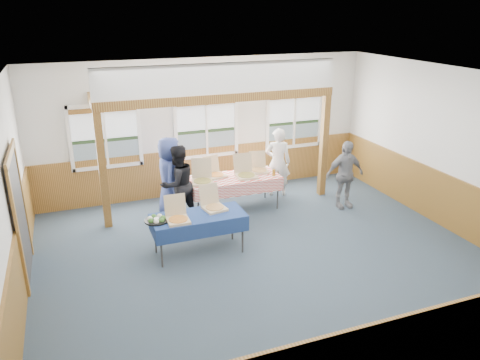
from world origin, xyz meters
name	(u,v)px	position (x,y,z in m)	size (l,w,h in m)	color
floor	(263,257)	(0.00, 0.00, 0.00)	(8.00, 8.00, 0.00)	#26333E
ceiling	(267,78)	(0.00, 0.00, 3.20)	(8.00, 8.00, 0.00)	white
wall_back	(206,127)	(0.00, 3.50, 1.60)	(8.00, 8.00, 0.00)	silver
wall_front	(399,280)	(0.00, -3.50, 1.60)	(8.00, 8.00, 0.00)	silver
wall_left	(6,207)	(-4.00, 0.00, 1.60)	(8.00, 8.00, 0.00)	silver
wall_right	(451,150)	(4.00, 0.00, 1.60)	(8.00, 8.00, 0.00)	silver
wainscot_back	(207,169)	(0.00, 3.48, 0.55)	(7.98, 0.05, 1.10)	brown
wainscot_front	(387,359)	(0.00, -3.48, 0.55)	(7.98, 0.05, 1.10)	brown
wainscot_left	(20,271)	(-3.98, 0.00, 0.55)	(0.05, 6.98, 1.10)	brown
wainscot_right	(442,199)	(3.98, 0.00, 0.55)	(0.05, 6.98, 1.10)	brown
cased_opening	(19,217)	(-3.96, 0.90, 1.05)	(0.06, 1.30, 2.10)	#303030
window_left	(105,133)	(-2.30, 3.46, 1.68)	(1.56, 0.10, 1.46)	white
window_mid	(206,124)	(0.00, 3.46, 1.68)	(1.56, 0.10, 1.46)	white
window_right	(294,116)	(2.30, 3.46, 1.68)	(1.56, 0.10, 1.46)	white
post_left	(103,171)	(-2.50, 2.30, 1.20)	(0.15, 0.15, 2.40)	#5C3314
post_right	(324,146)	(2.50, 2.30, 1.20)	(0.15, 0.15, 2.40)	#5C3314
cross_beam	(221,98)	(0.00, 2.30, 2.49)	(5.15, 0.18, 0.18)	#5C3314
table_left	(198,218)	(-1.04, 0.57, 0.69)	(1.69, 0.77, 0.76)	#303030
table_right	(234,179)	(0.23, 2.22, 0.70)	(2.16, 1.40, 0.76)	#303030
pizza_box_a	(178,217)	(-1.44, 0.46, 0.82)	(0.39, 0.47, 0.41)	#CAB687
pizza_box_b	(214,206)	(-0.70, 0.73, 0.82)	(0.46, 0.53, 0.42)	#CAB687
pizza_box_c	(202,180)	(-0.51, 2.12, 0.83)	(0.54, 0.61, 0.47)	#CAB687
pizza_box_d	(215,173)	(-0.13, 2.41, 0.82)	(0.46, 0.53, 0.41)	#CAB687
pizza_box_e	(246,174)	(0.48, 2.14, 0.83)	(0.45, 0.54, 0.47)	#CAB687
pizza_box_f	(259,169)	(0.89, 2.36, 0.82)	(0.46, 0.53, 0.42)	#CAB687
veggie_tray	(156,220)	(-1.79, 0.57, 0.79)	(0.42, 0.42, 0.09)	black
drink_glass	(274,173)	(1.08, 1.97, 0.83)	(0.07, 0.07, 0.15)	#956518
woman_white	(278,162)	(1.48, 2.63, 0.82)	(0.60, 0.39, 1.64)	white
woman_black	(178,184)	(-1.06, 2.04, 0.82)	(0.80, 0.62, 1.65)	black
man_blue	(170,177)	(-1.14, 2.41, 0.87)	(0.85, 0.55, 1.74)	#344383
person_grey	(345,175)	(2.57, 1.46, 0.77)	(0.90, 0.38, 1.54)	gray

